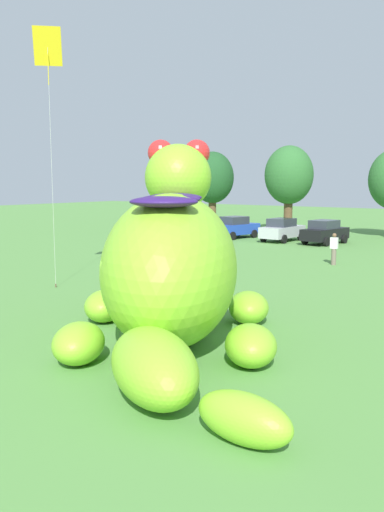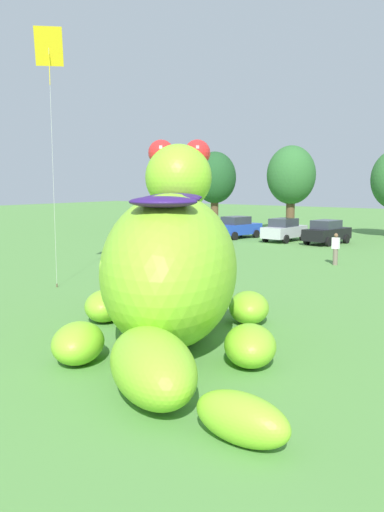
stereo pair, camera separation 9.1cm
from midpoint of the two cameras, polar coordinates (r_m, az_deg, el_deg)
The scene contains 10 objects.
ground_plane at distance 14.57m, azimuth -4.70°, elevation -10.00°, with size 160.00×160.00×0.00m, color #568E42.
giant_inflatable_creature at distance 15.08m, azimuth -2.04°, elevation -1.04°, with size 9.83×9.35×5.83m.
car_blue at distance 43.08m, azimuth 4.80°, elevation 3.01°, with size 2.48×4.34×1.72m.
car_silver at distance 41.27m, azimuth 9.69°, elevation 2.71°, with size 2.08×4.17×1.72m.
car_black at distance 40.07m, azimuth 13.99°, elevation 2.44°, with size 2.30×4.27×1.72m.
tree_far_left at distance 59.07m, azimuth -1.67°, elevation 8.10°, with size 4.09×4.09×7.25m.
tree_left at distance 52.80m, azimuth 2.44°, elevation 8.15°, with size 4.10×4.10×7.28m.
tree_mid_left at distance 49.04m, azimuth 10.39°, elevation 8.28°, with size 4.26×4.26×7.57m.
spectator_near_inflatable at distance 30.12m, azimuth 14.88°, elevation 0.69°, with size 0.38×0.26×1.71m.
tethered_flying_kite at distance 23.97m, azimuth -14.64°, elevation 20.03°, with size 1.13×1.13×10.53m.
Camera 2 is at (9.25, -10.35, 4.45)m, focal length 38.21 mm.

